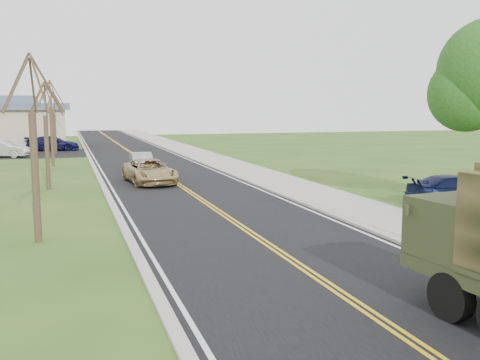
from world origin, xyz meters
name	(u,v)px	position (x,y,z in m)	size (l,w,h in m)	color
ground	(404,337)	(0.00, 0.00, 0.00)	(160.00, 160.00, 0.00)	#2B4A18
road	(137,157)	(0.00, 40.00, 0.01)	(8.00, 120.00, 0.01)	black
curb_right	(183,155)	(4.15, 40.00, 0.06)	(0.30, 120.00, 0.12)	#9E998E
sidewalk_right	(201,155)	(5.90, 40.00, 0.05)	(3.20, 120.00, 0.10)	#9E998E
curb_left	(89,158)	(-4.15, 40.00, 0.05)	(0.30, 120.00, 0.10)	#9E998E
bare_tree_a	(34,162)	(-7.00, 10.00, 2.63)	(1.93, 2.26, 6.08)	#38281C
bare_tree_b	(47,143)	(-7.00, 22.00, 2.48)	(1.83, 2.14, 5.73)	#38281C
bare_tree_c	(52,129)	(-7.00, 34.00, 2.78)	(2.04, 2.39, 6.42)	#38281C
bare_tree_d	(55,127)	(-7.00, 46.00, 2.55)	(1.88, 2.20, 5.91)	#38281C
suv_champagne	(150,171)	(-1.48, 22.56, 0.71)	(2.34, 5.08, 1.41)	tan
sedan_silver	(142,162)	(-1.10, 28.75, 0.65)	(1.37, 3.92, 1.29)	#AAA9AE
pickup_navy	(457,190)	(10.69, 11.34, 0.68)	(1.90, 4.67, 1.35)	black
lot_car_silver	(3,149)	(-11.37, 43.07, 0.74)	(1.57, 4.52, 1.49)	#B8B7BD
lot_car_navy	(53,143)	(-7.32, 49.72, 0.75)	(2.11, 5.20, 1.51)	#0F1037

